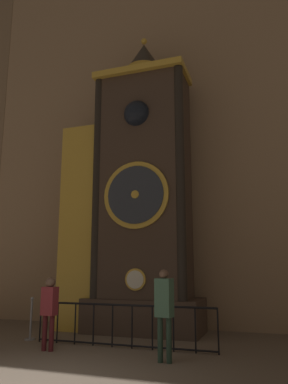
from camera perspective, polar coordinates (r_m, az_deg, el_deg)
name	(u,v)px	position (r m, az deg, el deg)	size (l,w,h in m)	color
cathedral_back_wall	(147,93)	(13.90, 0.42, 14.81)	(24.00, 0.32, 15.97)	#997A5B
clock_tower	(132,198)	(11.53, -1.92, -0.85)	(4.26, 1.84, 9.33)	#423328
railing_fence	(122,323)	(9.34, -3.35, -19.35)	(4.52, 0.05, 0.98)	black
visitor_near	(49,306)	(9.19, -14.22, -16.46)	(0.36, 0.26, 1.61)	#461518
visitor_far	(164,306)	(7.89, 3.10, -16.93)	(0.38, 0.29, 1.80)	#213427
stanchion_post	(31,325)	(10.74, -16.88, -18.89)	(0.28, 0.28, 1.07)	gray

